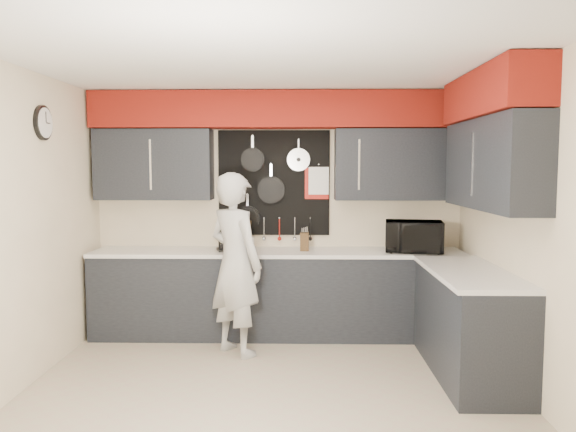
{
  "coord_description": "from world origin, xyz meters",
  "views": [
    {
      "loc": [
        0.23,
        -4.43,
        1.8
      ],
      "look_at": [
        0.13,
        0.5,
        1.37
      ],
      "focal_mm": 35.0,
      "sensor_mm": 36.0,
      "label": 1
    }
  ],
  "objects_px": {
    "coffee_maker": "(225,236)",
    "person": "(235,264)",
    "microwave": "(414,236)",
    "knife_block": "(304,242)",
    "utensil_crock": "(249,244)"
  },
  "relations": [
    {
      "from": "coffee_maker",
      "to": "person",
      "type": "bearing_deg",
      "value": -90.11
    },
    {
      "from": "microwave",
      "to": "knife_block",
      "type": "bearing_deg",
      "value": -173.71
    },
    {
      "from": "coffee_maker",
      "to": "knife_block",
      "type": "bearing_deg",
      "value": -17.28
    },
    {
      "from": "knife_block",
      "to": "utensil_crock",
      "type": "relative_size",
      "value": 1.33
    },
    {
      "from": "microwave",
      "to": "knife_block",
      "type": "relative_size",
      "value": 2.98
    },
    {
      "from": "microwave",
      "to": "coffee_maker",
      "type": "xyz_separation_m",
      "value": [
        -1.97,
        0.05,
        -0.01
      ]
    },
    {
      "from": "coffee_maker",
      "to": "utensil_crock",
      "type": "bearing_deg",
      "value": -17.96
    },
    {
      "from": "knife_block",
      "to": "person",
      "type": "distance_m",
      "value": 0.88
    },
    {
      "from": "microwave",
      "to": "person",
      "type": "height_order",
      "value": "person"
    },
    {
      "from": "utensil_crock",
      "to": "person",
      "type": "xyz_separation_m",
      "value": [
        -0.08,
        -0.56,
        -0.12
      ]
    },
    {
      "from": "utensil_crock",
      "to": "coffee_maker",
      "type": "height_order",
      "value": "coffee_maker"
    },
    {
      "from": "knife_block",
      "to": "person",
      "type": "xyz_separation_m",
      "value": [
        -0.67,
        -0.56,
        -0.14
      ]
    },
    {
      "from": "utensil_crock",
      "to": "coffee_maker",
      "type": "distance_m",
      "value": 0.26
    },
    {
      "from": "knife_block",
      "to": "coffee_maker",
      "type": "distance_m",
      "value": 0.84
    },
    {
      "from": "microwave",
      "to": "coffee_maker",
      "type": "bearing_deg",
      "value": -173.05
    }
  ]
}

